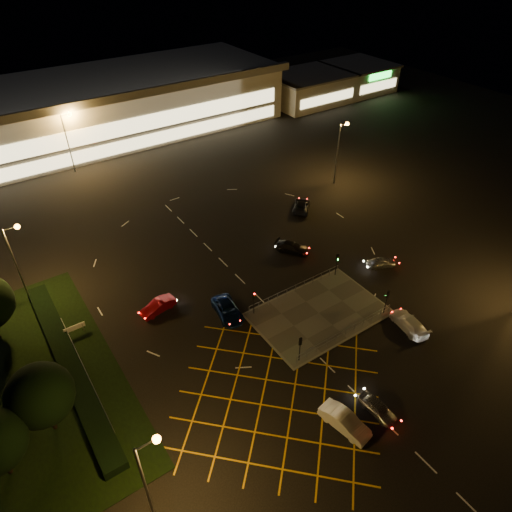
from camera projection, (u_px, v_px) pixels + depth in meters
ground at (293, 310)px, 51.01m from camera, size 180.00×180.00×0.00m
pedestrian_island at (319, 313)px, 50.55m from camera, size 14.00×9.00×0.12m
grass_verge at (16, 391)px, 42.41m from camera, size 18.00×30.00×0.08m
hedge at (69, 364)px, 44.37m from camera, size 2.00×26.00×1.00m
supermarket at (99, 107)px, 88.72m from camera, size 72.00×26.50×10.50m
retail_unit_a at (308, 88)px, 105.33m from camera, size 18.80×14.80×6.35m
retail_unit_b at (358, 76)px, 112.48m from camera, size 14.80×14.80×6.35m
streetlight_sw at (149, 474)px, 29.47m from camera, size 1.78×0.56×10.03m
streetlight_nw at (17, 255)px, 48.39m from camera, size 1.78×0.56×10.03m
streetlight_ne at (340, 145)px, 71.21m from camera, size 1.78×0.56×10.03m
streetlight_far_left at (69, 135)px, 74.47m from camera, size 1.78×0.56×10.03m
streetlight_far_right at (262, 89)px, 93.71m from camera, size 1.78×0.56×10.03m
signal_sw at (300, 345)px, 43.84m from camera, size 0.28×0.30×3.15m
signal_se at (387, 297)px, 49.21m from camera, size 0.28×0.30×3.15m
signal_nw at (254, 298)px, 49.11m from camera, size 0.28×0.30×3.15m
signal_ne at (337, 260)px, 54.49m from camera, size 0.28×0.30×3.15m
tree_e at (40, 395)px, 36.57m from camera, size 5.40×5.40×7.35m
car_near_silver at (378, 408)px, 40.23m from camera, size 1.70×3.80×1.27m
car_queue_white at (345, 421)px, 39.02m from camera, size 2.49×4.93×1.55m
car_left_blue at (227, 310)px, 50.03m from camera, size 3.13×5.39×1.41m
car_far_dkgrey at (292, 247)px, 59.49m from camera, size 4.11×4.75×1.31m
car_right_silver at (381, 262)px, 56.99m from camera, size 3.95×2.84×1.25m
car_circ_red at (158, 306)px, 50.55m from camera, size 4.34×2.18×1.37m
car_east_grey at (301, 206)px, 67.91m from camera, size 5.03×5.02×1.35m
car_approach_white at (409, 323)px, 48.46m from camera, size 2.79×5.16×1.42m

